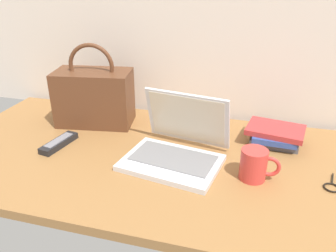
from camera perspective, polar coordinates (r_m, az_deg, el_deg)
The scene contains 6 objects.
desk at distance 1.17m, azimuth -1.08°, elevation -5.83°, with size 1.60×0.76×0.03m.
laptop at distance 1.13m, azimuth 1.53°, elevation -3.50°, with size 0.35×0.32×0.21m.
coffee_mug at distance 1.06m, azimuth 14.42°, elevation -6.27°, with size 0.12×0.08×0.10m.
remote_control_near at distance 1.29m, azimuth -17.94°, elevation -2.73°, with size 0.07×0.17×0.02m.
handbag at distance 1.40m, azimuth -12.35°, elevation 4.93°, with size 0.32×0.21×0.33m.
book_stack at distance 1.29m, azimuth 17.59°, elevation -1.43°, with size 0.22×0.17×0.07m.
Camera 1 is at (0.29, -0.96, 0.63)m, focal length 36.09 mm.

